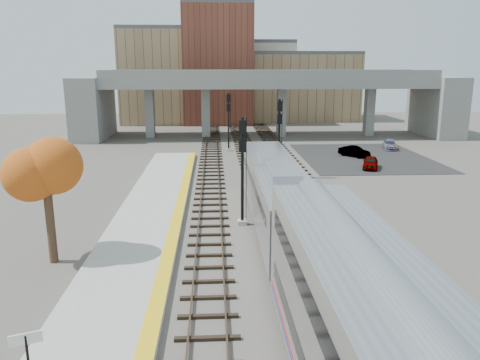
{
  "coord_description": "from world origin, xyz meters",
  "views": [
    {
      "loc": [
        -2.86,
        -22.94,
        9.99
      ],
      "look_at": [
        -1.14,
        7.73,
        2.5
      ],
      "focal_mm": 35.0,
      "sensor_mm": 36.0,
      "label": 1
    }
  ],
  "objects_px": {
    "locomotive": "(275,191)",
    "car_c": "(390,145)",
    "signal_mast_mid": "(279,139)",
    "car_b": "(354,151)",
    "car_a": "(370,162)",
    "signal_mast_far": "(229,123)",
    "signal_mast_near": "(242,173)",
    "tree": "(45,168)"
  },
  "relations": [
    {
      "from": "locomotive",
      "to": "car_c",
      "type": "height_order",
      "value": "locomotive"
    },
    {
      "from": "signal_mast_mid",
      "to": "car_c",
      "type": "distance_m",
      "value": 21.56
    },
    {
      "from": "car_b",
      "to": "car_c",
      "type": "distance_m",
      "value": 7.56
    },
    {
      "from": "signal_mast_mid",
      "to": "car_b",
      "type": "height_order",
      "value": "signal_mast_mid"
    },
    {
      "from": "locomotive",
      "to": "car_b",
      "type": "xyz_separation_m",
      "value": [
        11.93,
        22.61,
        -1.64
      ]
    },
    {
      "from": "car_a",
      "to": "signal_mast_far",
      "type": "bearing_deg",
      "value": 162.37
    },
    {
      "from": "car_a",
      "to": "car_b",
      "type": "height_order",
      "value": "car_a"
    },
    {
      "from": "signal_mast_mid",
      "to": "car_b",
      "type": "relative_size",
      "value": 1.97
    },
    {
      "from": "signal_mast_far",
      "to": "car_c",
      "type": "bearing_deg",
      "value": 0.58
    },
    {
      "from": "car_a",
      "to": "car_c",
      "type": "height_order",
      "value": "car_a"
    },
    {
      "from": "locomotive",
      "to": "signal_mast_near",
      "type": "height_order",
      "value": "signal_mast_near"
    },
    {
      "from": "signal_mast_mid",
      "to": "car_b",
      "type": "bearing_deg",
      "value": 44.03
    },
    {
      "from": "car_a",
      "to": "car_c",
      "type": "xyz_separation_m",
      "value": [
        6.07,
        10.95,
        -0.06
      ]
    },
    {
      "from": "signal_mast_far",
      "to": "car_c",
      "type": "height_order",
      "value": "signal_mast_far"
    },
    {
      "from": "locomotive",
      "to": "signal_mast_far",
      "type": "relative_size",
      "value": 2.75
    },
    {
      "from": "locomotive",
      "to": "signal_mast_near",
      "type": "relative_size",
      "value": 2.75
    },
    {
      "from": "locomotive",
      "to": "car_a",
      "type": "height_order",
      "value": "locomotive"
    },
    {
      "from": "signal_mast_mid",
      "to": "signal_mast_far",
      "type": "xyz_separation_m",
      "value": [
        -4.1,
        14.16,
        -0.16
      ]
    },
    {
      "from": "signal_mast_far",
      "to": "tree",
      "type": "relative_size",
      "value": 1.02
    },
    {
      "from": "tree",
      "to": "car_b",
      "type": "xyz_separation_m",
      "value": [
        24.25,
        27.79,
        -4.42
      ]
    },
    {
      "from": "car_a",
      "to": "signal_mast_mid",
      "type": "bearing_deg",
      "value": -140.43
    },
    {
      "from": "car_a",
      "to": "car_c",
      "type": "bearing_deg",
      "value": 81.23
    },
    {
      "from": "car_a",
      "to": "locomotive",
      "type": "bearing_deg",
      "value": -105.29
    },
    {
      "from": "signal_mast_far",
      "to": "car_a",
      "type": "distance_m",
      "value": 17.73
    },
    {
      "from": "locomotive",
      "to": "signal_mast_near",
      "type": "bearing_deg",
      "value": 176.16
    },
    {
      "from": "car_b",
      "to": "signal_mast_mid",
      "type": "bearing_deg",
      "value": -174.29
    },
    {
      "from": "signal_mast_mid",
      "to": "car_b",
      "type": "xyz_separation_m",
      "value": [
        9.93,
        9.6,
        -2.94
      ]
    },
    {
      "from": "tree",
      "to": "signal_mast_near",
      "type": "bearing_deg",
      "value": 27.5
    },
    {
      "from": "signal_mast_near",
      "to": "signal_mast_far",
      "type": "distance_m",
      "value": 27.03
    },
    {
      "from": "signal_mast_near",
      "to": "car_a",
      "type": "relative_size",
      "value": 1.96
    },
    {
      "from": "signal_mast_near",
      "to": "signal_mast_far",
      "type": "height_order",
      "value": "signal_mast_near"
    },
    {
      "from": "signal_mast_mid",
      "to": "signal_mast_near",
      "type": "bearing_deg",
      "value": -107.67
    },
    {
      "from": "signal_mast_near",
      "to": "signal_mast_far",
      "type": "xyz_separation_m",
      "value": [
        0.0,
        27.03,
        -0.0
      ]
    },
    {
      "from": "car_b",
      "to": "signal_mast_near",
      "type": "bearing_deg",
      "value": -160.29
    },
    {
      "from": "signal_mast_near",
      "to": "car_b",
      "type": "xyz_separation_m",
      "value": [
        14.03,
        22.47,
        -2.78
      ]
    },
    {
      "from": "locomotive",
      "to": "signal_mast_near",
      "type": "xyz_separation_m",
      "value": [
        -2.1,
        0.14,
        1.14
      ]
    },
    {
      "from": "signal_mast_far",
      "to": "signal_mast_near",
      "type": "bearing_deg",
      "value": -90.0
    },
    {
      "from": "car_b",
      "to": "locomotive",
      "type": "bearing_deg",
      "value": -156.13
    },
    {
      "from": "signal_mast_mid",
      "to": "car_c",
      "type": "height_order",
      "value": "signal_mast_mid"
    },
    {
      "from": "locomotive",
      "to": "signal_mast_mid",
      "type": "height_order",
      "value": "signal_mast_mid"
    },
    {
      "from": "locomotive",
      "to": "tree",
      "type": "relative_size",
      "value": 2.79
    },
    {
      "from": "locomotive",
      "to": "signal_mast_far",
      "type": "distance_m",
      "value": 27.28
    }
  ]
}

